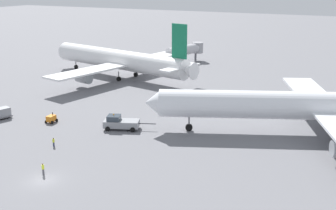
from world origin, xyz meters
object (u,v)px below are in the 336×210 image
(airliner_at_gate_left, at_px, (120,60))
(jet_bridge, at_px, (187,50))
(pushback_tug, at_px, (120,123))
(gse_gpu_cart_small, at_px, (51,119))
(airliner_being_pushed, at_px, (316,106))
(gse_container_dolly_flat, at_px, (2,113))
(ground_crew_marshaller_foreground, at_px, (43,169))
(ground_crew_ramp_agent_by_cones, at_px, (54,142))

(airliner_at_gate_left, relative_size, jet_bridge, 3.04)
(pushback_tug, relative_size, gse_gpu_cart_small, 4.22)
(airliner_being_pushed, distance_m, gse_gpu_cart_small, 49.00)
(gse_container_dolly_flat, height_order, ground_crew_marshaller_foreground, gse_container_dolly_flat)
(pushback_tug, height_order, gse_gpu_cart_small, pushback_tug)
(gse_gpu_cart_small, height_order, gse_container_dolly_flat, gse_container_dolly_flat)
(ground_crew_marshaller_foreground, distance_m, ground_crew_ramp_agent_by_cones, 10.60)
(airliner_being_pushed, bearing_deg, pushback_tug, -157.02)
(gse_container_dolly_flat, height_order, ground_crew_ramp_agent_by_cones, gse_container_dolly_flat)
(pushback_tug, xyz_separation_m, ground_crew_marshaller_foreground, (0.83, -21.09, -0.31))
(gse_gpu_cart_small, xyz_separation_m, ground_crew_ramp_agent_by_cones, (8.80, -9.28, 0.00))
(gse_container_dolly_flat, relative_size, jet_bridge, 0.22)
(gse_container_dolly_flat, bearing_deg, jet_bridge, 83.03)
(ground_crew_marshaller_foreground, bearing_deg, airliner_being_pushed, 48.02)
(gse_container_dolly_flat, bearing_deg, ground_crew_marshaller_foreground, -31.97)
(airliner_at_gate_left, xyz_separation_m, pushback_tug, (23.47, -35.72, -3.76))
(ground_crew_ramp_agent_by_cones, height_order, jet_bridge, jet_bridge)
(airliner_being_pushed, distance_m, ground_crew_ramp_agent_by_cones, 45.43)
(airliner_being_pushed, relative_size, gse_container_dolly_flat, 15.25)
(airliner_at_gate_left, relative_size, gse_gpu_cart_small, 22.75)
(ground_crew_marshaller_foreground, bearing_deg, gse_gpu_cart_small, 129.10)
(jet_bridge, bearing_deg, ground_crew_marshaller_foreground, -78.98)
(ground_crew_marshaller_foreground, height_order, ground_crew_ramp_agent_by_cones, ground_crew_marshaller_foreground)
(gse_container_dolly_flat, bearing_deg, gse_gpu_cart_small, 13.30)
(pushback_tug, bearing_deg, jet_bridge, 103.82)
(pushback_tug, bearing_deg, gse_gpu_cart_small, -167.79)
(gse_gpu_cart_small, distance_m, ground_crew_marshaller_foreground, 23.31)
(gse_container_dolly_flat, bearing_deg, ground_crew_ramp_agent_by_cones, -19.62)
(ground_crew_ramp_agent_by_cones, xyz_separation_m, jet_bridge, (-10.67, 76.26, 3.59))
(airliner_at_gate_left, distance_m, ground_crew_marshaller_foreground, 61.92)
(airliner_at_gate_left, bearing_deg, jet_bridge, 74.72)
(gse_container_dolly_flat, xyz_separation_m, jet_bridge, (8.49, 69.43, 3.21))
(airliner_at_gate_left, distance_m, ground_crew_ramp_agent_by_cones, 51.57)
(airliner_being_pushed, height_order, gse_gpu_cart_small, airliner_being_pushed)
(ground_crew_marshaller_foreground, xyz_separation_m, ground_crew_ramp_agent_by_cones, (-5.90, 8.81, -0.12))
(gse_gpu_cart_small, bearing_deg, jet_bridge, 91.60)
(gse_container_dolly_flat, relative_size, ground_crew_ramp_agent_by_cones, 2.38)
(airliner_at_gate_left, bearing_deg, gse_container_dolly_flat, -91.07)
(airliner_being_pushed, bearing_deg, ground_crew_ramp_agent_by_cones, -145.12)
(airliner_being_pushed, relative_size, gse_gpu_cart_small, 25.03)
(ground_crew_marshaller_foreground, bearing_deg, jet_bridge, 101.02)
(airliner_at_gate_left, height_order, airliner_being_pushed, airliner_at_gate_left)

